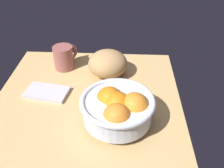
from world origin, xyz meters
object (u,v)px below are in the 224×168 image
object	(u,v)px
fruit_bowl	(118,108)
bread_loaf	(108,64)
mug	(64,57)
napkin_folded	(47,92)

from	to	relation	value
fruit_bowl	bread_loaf	world-z (taller)	fruit_bowl
bread_loaf	mug	world-z (taller)	bread_loaf
fruit_bowl	bread_loaf	bearing A→B (deg)	-79.52
fruit_bowl	napkin_folded	world-z (taller)	fruit_bowl
fruit_bowl	napkin_folded	xyz separation A→B (cm)	(25.66, -13.06, -5.51)
bread_loaf	napkin_folded	bearing A→B (deg)	32.66
fruit_bowl	mug	distance (cm)	38.33
fruit_bowl	napkin_folded	distance (cm)	29.32
fruit_bowl	bread_loaf	distance (cm)	26.85
fruit_bowl	napkin_folded	size ratio (longest dim) A/B	1.50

